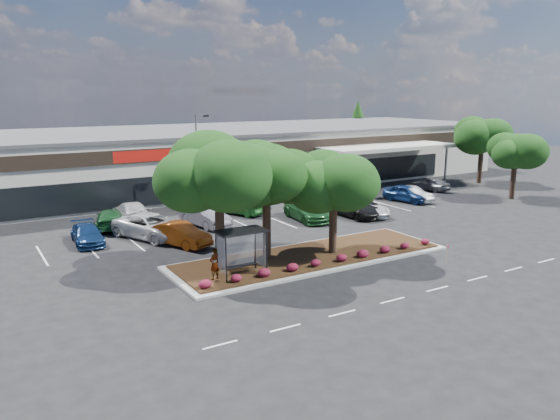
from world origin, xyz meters
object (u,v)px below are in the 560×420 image
light_pole (198,169)px  car_1 (151,226)px  survey_stake (447,251)px  car_0 (87,234)px

light_pole → car_1: size_ratio=1.38×
survey_stake → car_0: bearing=138.8°
light_pole → car_1: (-6.52, -6.59, -2.88)m
light_pole → survey_stake: (7.32, -21.67, -3.02)m
survey_stake → car_1: bearing=132.5°
survey_stake → car_0: (-18.15, 15.87, -0.05)m
light_pole → car_0: 12.66m
survey_stake → car_0: 24.11m
survey_stake → car_0: size_ratio=0.25×
car_0 → light_pole: bearing=31.7°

